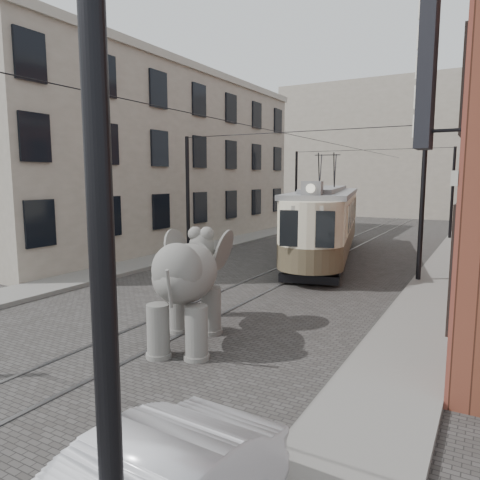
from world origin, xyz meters
The scene contains 9 objects.
ground centered at (0.00, 0.00, 0.00)m, with size 120.00×120.00×0.00m, color #403D3B.
tram_rails centered at (0.00, 0.00, 0.01)m, with size 1.54×80.00×0.02m, color slate, non-canonical shape.
sidewalk_right centered at (6.00, 0.00, 0.07)m, with size 2.00×60.00×0.15m, color slate.
sidewalk_left centered at (-6.50, 0.00, 0.07)m, with size 2.00×60.00×0.15m, color slate.
stucco_building centered at (-11.00, 10.00, 5.00)m, with size 7.00×24.00×10.00m, color gray.
distant_block centered at (0.00, 40.00, 7.00)m, with size 28.00×10.00×14.00m, color gray.
catenary centered at (-0.20, 5.00, 3.00)m, with size 11.00×30.20×6.00m, color black, non-canonical shape.
tram centered at (0.23, 9.70, 2.59)m, with size 2.70×13.08×5.19m, color beige, non-canonical shape.
elephant centered at (1.25, -3.63, 1.36)m, with size 2.45×4.45×2.72m, color slate, non-canonical shape.
Camera 1 is at (7.52, -12.21, 4.00)m, focal length 33.86 mm.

